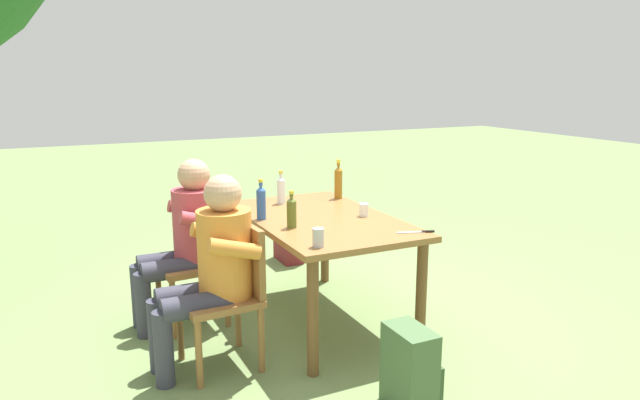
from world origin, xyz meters
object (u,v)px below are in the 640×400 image
object	(u,v)px
chair_far_left	(231,287)
cup_white	(364,210)
bottle_olive	(292,212)
bottle_blue	(261,202)
backpack_by_far_side	(289,239)
chair_far_right	(202,255)
person_in_white_shirt	(185,234)
bottle_clear	(281,189)
dining_table	(320,230)
backpack_by_near_side	(411,370)
table_knife	(419,232)
cup_steel	(318,238)
bottle_amber	(338,182)
person_in_plaid_shirt	(212,264)

from	to	relation	value
chair_far_left	cup_white	distance (m)	1.11
bottle_olive	bottle_blue	bearing A→B (deg)	19.19
backpack_by_far_side	bottle_blue	bearing A→B (deg)	149.84
chair_far_right	person_in_white_shirt	xyz separation A→B (m)	(-0.01, 0.11, 0.17)
bottle_blue	bottle_clear	bearing A→B (deg)	-37.62
dining_table	backpack_by_near_side	world-z (taller)	dining_table
table_knife	person_in_white_shirt	bearing A→B (deg)	51.70
cup_steel	backpack_by_far_side	distance (m)	2.16
bottle_olive	backpack_by_far_side	size ratio (longest dim) A/B	0.56
person_in_white_shirt	bottle_blue	world-z (taller)	person_in_white_shirt
chair_far_left	cup_steel	world-z (taller)	cup_steel
bottle_blue	cup_steel	bearing A→B (deg)	-174.44
bottle_amber	cup_steel	distance (m)	1.34
backpack_by_near_side	chair_far_right	bearing A→B (deg)	23.82
person_in_white_shirt	backpack_by_far_side	size ratio (longest dim) A/B	2.68
chair_far_right	backpack_by_far_side	distance (m)	1.49
chair_far_left	backpack_by_near_side	size ratio (longest dim) A/B	1.91
bottle_clear	cup_steel	size ratio (longest dim) A/B	2.32
person_in_plaid_shirt	bottle_clear	world-z (taller)	person_in_plaid_shirt
cup_steel	cup_white	world-z (taller)	cup_steel
bottle_blue	table_knife	size ratio (longest dim) A/B	1.20
dining_table	cup_steel	size ratio (longest dim) A/B	14.00
person_in_white_shirt	cup_white	world-z (taller)	person_in_white_shirt
bottle_olive	backpack_by_near_side	distance (m)	1.26
cup_steel	backpack_by_near_side	world-z (taller)	cup_steel
bottle_blue	table_knife	world-z (taller)	bottle_blue
bottle_amber	cup_white	size ratio (longest dim) A/B	3.43
person_in_white_shirt	bottle_blue	size ratio (longest dim) A/B	4.19
table_knife	bottle_amber	bearing A→B (deg)	-0.83
person_in_white_shirt	table_knife	distance (m)	1.60
person_in_plaid_shirt	bottle_olive	world-z (taller)	person_in_plaid_shirt
person_in_plaid_shirt	cup_white	xyz separation A→B (m)	(0.23, -1.15, 0.16)
cup_white	backpack_by_near_side	distance (m)	1.31
bottle_olive	backpack_by_far_side	bearing A→B (deg)	-21.89
dining_table	table_knife	size ratio (longest dim) A/B	6.62
person_in_white_shirt	bottle_clear	distance (m)	0.83
backpack_by_far_side	dining_table	bearing A→B (deg)	166.58
backpack_by_near_side	backpack_by_far_side	bearing A→B (deg)	-8.40
chair_far_left	backpack_by_far_side	size ratio (longest dim) A/B	1.98
bottle_blue	table_knife	bearing A→B (deg)	-134.15
backpack_by_near_side	backpack_by_far_side	distance (m)	2.59
person_in_plaid_shirt	backpack_by_far_side	world-z (taller)	person_in_plaid_shirt
bottle_olive	cup_white	distance (m)	0.58
table_knife	backpack_by_far_side	xyz separation A→B (m)	(1.98, 0.06, -0.56)
chair_far_right	bottle_olive	world-z (taller)	bottle_olive
chair_far_left	bottle_amber	size ratio (longest dim) A/B	2.78
dining_table	bottle_olive	distance (m)	0.40
person_in_plaid_shirt	cup_steel	world-z (taller)	person_in_plaid_shirt
cup_white	backpack_by_far_side	bearing A→B (deg)	-1.42
table_knife	person_in_plaid_shirt	bearing A→B (deg)	76.92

